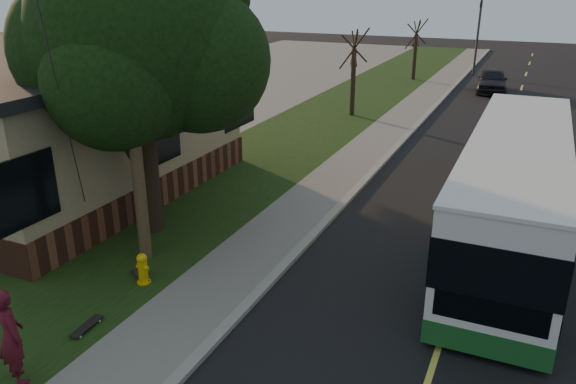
% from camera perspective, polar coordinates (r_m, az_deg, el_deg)
% --- Properties ---
extents(ground, '(120.00, 120.00, 0.00)m').
position_cam_1_polar(ground, '(12.20, -4.48, -11.94)').
color(ground, black).
rests_on(ground, ground).
extents(road, '(8.00, 80.00, 0.01)m').
position_cam_1_polar(road, '(20.08, 19.83, 0.45)').
color(road, black).
rests_on(road, ground).
extents(curb, '(0.25, 80.00, 0.12)m').
position_cam_1_polar(curb, '(20.66, 8.81, 2.21)').
color(curb, gray).
rests_on(curb, ground).
extents(sidewalk, '(2.00, 80.00, 0.08)m').
position_cam_1_polar(sidewalk, '(20.93, 6.17, 2.53)').
color(sidewalk, slate).
rests_on(sidewalk, ground).
extents(grass_verge, '(5.00, 80.00, 0.07)m').
position_cam_1_polar(grass_verge, '(22.19, -2.45, 3.70)').
color(grass_verge, black).
rests_on(grass_verge, ground).
extents(building_lot, '(15.00, 80.00, 0.04)m').
position_cam_1_polar(building_lot, '(27.99, -21.21, 5.91)').
color(building_lot, slate).
rests_on(building_lot, ground).
extents(fire_hydrant, '(0.32, 0.32, 0.74)m').
position_cam_1_polar(fire_hydrant, '(13.27, -14.54, -7.53)').
color(fire_hydrant, '#EBB20C').
rests_on(fire_hydrant, grass_verge).
extents(utility_pole, '(2.86, 3.21, 9.07)m').
position_cam_1_polar(utility_pole, '(13.11, -16.00, 11.48)').
color(utility_pole, '#473321').
rests_on(utility_pole, ground).
extents(leafy_tree, '(6.30, 6.00, 7.80)m').
position_cam_1_polar(leafy_tree, '(14.86, -14.73, 14.72)').
color(leafy_tree, black).
rests_on(leafy_tree, grass_verge).
extents(bare_tree_near, '(1.38, 1.21, 4.31)m').
position_cam_1_polar(bare_tree_near, '(28.60, 6.65, 11.84)').
color(bare_tree_near, black).
rests_on(bare_tree_near, grass_verge).
extents(bare_tree_far, '(1.38, 1.21, 4.03)m').
position_cam_1_polar(bare_tree_far, '(40.02, 12.80, 13.84)').
color(bare_tree_far, black).
rests_on(bare_tree_far, grass_verge).
extents(traffic_signal, '(0.18, 0.22, 5.50)m').
position_cam_1_polar(traffic_signal, '(43.31, 18.77, 15.33)').
color(traffic_signal, '#2D2D30').
rests_on(traffic_signal, ground).
extents(transit_bus, '(2.52, 10.92, 2.96)m').
position_cam_1_polar(transit_bus, '(15.43, 21.97, 0.33)').
color(transit_bus, silver).
rests_on(transit_bus, ground).
extents(skateboarder, '(0.77, 0.64, 1.79)m').
position_cam_1_polar(skateboarder, '(10.82, -26.35, -12.96)').
color(skateboarder, '#50101C').
rests_on(skateboarder, grass_verge).
extents(skateboard_main, '(0.26, 0.83, 0.08)m').
position_cam_1_polar(skateboard_main, '(12.15, -19.78, -12.71)').
color(skateboard_main, black).
rests_on(skateboard_main, grass_verge).
extents(skateboard_spare, '(0.73, 0.56, 0.07)m').
position_cam_1_polar(skateboard_spare, '(13.67, -14.80, -8.16)').
color(skateboard_spare, black).
rests_on(skateboard_spare, grass_verge).
extents(dumpster, '(1.49, 1.23, 1.22)m').
position_cam_1_polar(dumpster, '(19.22, -26.97, 0.54)').
color(dumpster, black).
rests_on(dumpster, building_lot).
extents(distant_car, '(2.09, 4.39, 1.45)m').
position_cam_1_polar(distant_car, '(37.28, 20.02, 10.63)').
color(distant_car, black).
rests_on(distant_car, ground).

